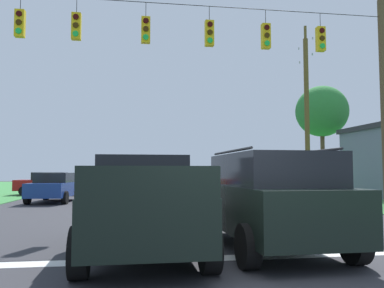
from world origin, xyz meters
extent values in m
cube|color=white|center=(0.00, 2.17, 0.00)|extent=(14.73, 0.45, 0.01)
cube|color=white|center=(0.00, 8.17, 0.00)|extent=(2.50, 0.15, 0.01)
cube|color=white|center=(0.00, 14.87, 0.00)|extent=(2.50, 0.15, 0.01)
cube|color=white|center=(0.00, 23.93, 0.00)|extent=(2.50, 0.15, 0.01)
cube|color=white|center=(0.00, 29.77, 0.00)|extent=(2.50, 0.15, 0.01)
cylinder|color=black|center=(-0.08, 8.77, 7.73)|extent=(16.71, 0.02, 0.02)
cylinder|color=black|center=(-5.36, 8.77, 7.45)|extent=(0.02, 0.02, 0.56)
cube|color=yellow|center=(-5.36, 8.77, 6.70)|extent=(0.32, 0.24, 0.95)
cylinder|color=#310503|center=(-5.36, 8.63, 6.99)|extent=(0.20, 0.04, 0.20)
cylinder|color=#352203|center=(-5.36, 8.63, 6.69)|extent=(0.20, 0.04, 0.20)
cylinder|color=green|center=(-5.36, 8.63, 6.39)|extent=(0.20, 0.04, 0.20)
cylinder|color=black|center=(-3.48, 8.77, 7.45)|extent=(0.02, 0.02, 0.56)
cube|color=yellow|center=(-3.48, 8.77, 6.70)|extent=(0.32, 0.24, 0.95)
cylinder|color=#310503|center=(-3.48, 8.63, 6.99)|extent=(0.20, 0.04, 0.20)
cylinder|color=#352203|center=(-3.48, 8.63, 6.69)|extent=(0.20, 0.04, 0.20)
cylinder|color=green|center=(-3.48, 8.63, 6.39)|extent=(0.20, 0.04, 0.20)
cylinder|color=black|center=(-1.05, 8.77, 7.45)|extent=(0.02, 0.02, 0.56)
cube|color=yellow|center=(-1.05, 8.77, 6.70)|extent=(0.32, 0.24, 0.95)
cylinder|color=#310503|center=(-1.05, 8.63, 6.99)|extent=(0.20, 0.04, 0.20)
cylinder|color=#352203|center=(-1.05, 8.63, 6.69)|extent=(0.20, 0.04, 0.20)
cylinder|color=green|center=(-1.05, 8.63, 6.39)|extent=(0.20, 0.04, 0.20)
cylinder|color=black|center=(1.29, 8.77, 7.45)|extent=(0.02, 0.02, 0.56)
cube|color=yellow|center=(1.29, 8.77, 6.70)|extent=(0.32, 0.24, 0.95)
cylinder|color=#310503|center=(1.29, 8.63, 6.99)|extent=(0.20, 0.04, 0.20)
cylinder|color=#352203|center=(1.29, 8.63, 6.69)|extent=(0.20, 0.04, 0.20)
cylinder|color=green|center=(1.29, 8.63, 6.39)|extent=(0.20, 0.04, 0.20)
cylinder|color=black|center=(3.47, 8.77, 7.45)|extent=(0.02, 0.02, 0.56)
cube|color=yellow|center=(3.47, 8.77, 6.70)|extent=(0.32, 0.24, 0.95)
cylinder|color=#310503|center=(3.47, 8.63, 6.99)|extent=(0.20, 0.04, 0.20)
cylinder|color=#352203|center=(3.47, 8.63, 6.69)|extent=(0.20, 0.04, 0.20)
cylinder|color=green|center=(3.47, 8.63, 6.39)|extent=(0.20, 0.04, 0.20)
cylinder|color=black|center=(5.67, 8.77, 7.45)|extent=(0.02, 0.02, 0.56)
cube|color=yellow|center=(5.67, 8.77, 6.70)|extent=(0.32, 0.24, 0.95)
cylinder|color=#310503|center=(5.67, 8.63, 6.99)|extent=(0.20, 0.04, 0.20)
cylinder|color=#352203|center=(5.67, 8.63, 6.69)|extent=(0.20, 0.04, 0.20)
cylinder|color=green|center=(5.67, 8.63, 6.39)|extent=(0.20, 0.04, 0.20)
cube|color=black|center=(-1.23, 2.91, 0.82)|extent=(2.07, 5.43, 0.85)
cube|color=black|center=(-1.24, 3.55, 1.60)|extent=(1.87, 1.92, 0.70)
cube|color=black|center=(-2.15, 1.54, 1.48)|extent=(0.13, 2.38, 0.45)
cube|color=black|center=(-0.27, 1.57, 1.48)|extent=(0.13, 2.38, 0.45)
cube|color=black|center=(-1.19, 0.26, 1.48)|extent=(1.96, 0.13, 0.45)
cylinder|color=black|center=(-2.25, 4.73, 0.40)|extent=(0.29, 0.80, 0.80)
cylinder|color=black|center=(-0.25, 4.76, 0.40)|extent=(0.29, 0.80, 0.80)
cylinder|color=black|center=(-2.21, 1.06, 0.40)|extent=(0.29, 0.80, 0.80)
cylinder|color=black|center=(-0.21, 1.08, 0.40)|extent=(0.29, 0.80, 0.80)
cube|color=black|center=(1.41, 2.92, 0.85)|extent=(2.07, 4.85, 0.95)
cube|color=black|center=(1.41, 2.77, 1.66)|extent=(1.88, 3.24, 0.65)
cylinder|color=black|center=(0.56, 2.75, 2.03)|extent=(0.12, 2.72, 0.05)
cylinder|color=black|center=(2.26, 2.79, 2.03)|extent=(0.12, 2.72, 0.05)
cylinder|color=black|center=(0.39, 4.53, 0.38)|extent=(0.28, 0.77, 0.76)
cylinder|color=black|center=(2.34, 4.57, 0.38)|extent=(0.28, 0.77, 0.76)
cylinder|color=black|center=(0.47, 1.26, 0.38)|extent=(0.28, 0.77, 0.76)
cylinder|color=black|center=(2.42, 1.31, 0.38)|extent=(0.28, 0.77, 0.76)
cube|color=silver|center=(3.55, 26.02, 0.67)|extent=(4.37, 1.97, 0.70)
cube|color=black|center=(3.55, 26.02, 1.27)|extent=(2.16, 1.70, 0.50)
cylinder|color=black|center=(2.09, 25.18, 0.32)|extent=(0.65, 0.25, 0.64)
cylinder|color=black|center=(2.17, 26.98, 0.32)|extent=(0.65, 0.25, 0.64)
cylinder|color=black|center=(4.93, 25.06, 0.32)|extent=(0.65, 0.25, 0.64)
cylinder|color=black|center=(5.00, 26.86, 0.32)|extent=(0.65, 0.25, 0.64)
cube|color=navy|center=(-5.49, 16.23, 0.67)|extent=(2.19, 4.45, 0.70)
cube|color=black|center=(-5.49, 16.23, 1.27)|extent=(1.81, 2.24, 0.50)
cylinder|color=black|center=(-4.73, 14.73, 0.32)|extent=(0.28, 0.66, 0.64)
cylinder|color=black|center=(-6.52, 14.90, 0.32)|extent=(0.28, 0.66, 0.64)
cylinder|color=black|center=(-4.47, 17.56, 0.32)|extent=(0.28, 0.66, 0.64)
cylinder|color=black|center=(-6.26, 17.72, 0.32)|extent=(0.28, 0.66, 0.64)
cube|color=maroon|center=(-7.03, 22.40, 0.67)|extent=(4.33, 1.87, 0.70)
cube|color=black|center=(-7.03, 22.40, 1.27)|extent=(2.13, 1.66, 0.50)
cylinder|color=black|center=(-8.43, 21.48, 0.32)|extent=(0.64, 0.23, 0.64)
cylinder|color=black|center=(-8.46, 23.28, 0.32)|extent=(0.64, 0.23, 0.64)
cylinder|color=black|center=(-5.59, 21.53, 0.32)|extent=(0.64, 0.23, 0.64)
cylinder|color=black|center=(-5.62, 23.33, 0.32)|extent=(0.64, 0.23, 0.64)
cylinder|color=brown|center=(8.60, 16.43, 4.73)|extent=(0.28, 0.28, 9.46)
cube|color=brown|center=(8.60, 16.43, 9.06)|extent=(0.12, 0.12, 2.38)
cylinder|color=#B2B7BC|center=(8.60, 17.38, 9.18)|extent=(0.08, 0.08, 0.12)
cylinder|color=#B2B7BC|center=(8.60, 15.48, 9.18)|extent=(0.08, 0.08, 0.12)
cube|color=brown|center=(8.60, 16.43, 8.16)|extent=(0.12, 0.12, 2.16)
cylinder|color=#B2B7BC|center=(8.60, 17.30, 8.28)|extent=(0.08, 0.08, 0.12)
cylinder|color=#B2B7BC|center=(8.60, 15.57, 8.28)|extent=(0.08, 0.08, 0.12)
cylinder|color=brown|center=(11.98, 21.23, 2.46)|extent=(0.30, 0.30, 4.91)
ellipsoid|color=#2D7D35|center=(11.98, 21.23, 5.92)|extent=(3.73, 3.73, 3.66)
camera|label=1|loc=(-1.40, -5.10, 1.63)|focal=36.55mm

